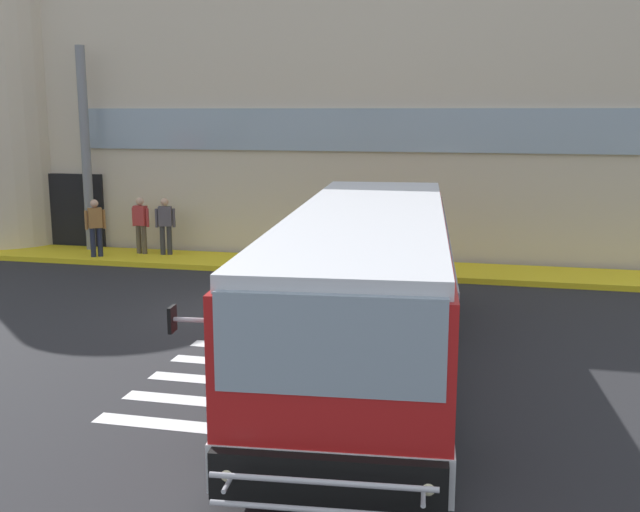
% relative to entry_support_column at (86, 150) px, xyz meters
% --- Properties ---
extents(ground_plane, '(80.00, 90.00, 0.02)m').
position_rel_entry_support_column_xyz_m(ground_plane, '(6.75, -5.40, -3.20)').
color(ground_plane, '#232326').
rests_on(ground_plane, ground).
extents(bay_paint_stripes, '(4.40, 3.96, 0.01)m').
position_rel_entry_support_column_xyz_m(bay_paint_stripes, '(8.75, -9.60, -3.18)').
color(bay_paint_stripes, silver).
rests_on(bay_paint_stripes, ground).
extents(terminal_building, '(23.75, 13.80, 8.49)m').
position_rel_entry_support_column_xyz_m(terminal_building, '(6.05, 6.23, 1.05)').
color(terminal_building, beige).
rests_on(terminal_building, ground).
extents(boarding_curb, '(25.95, 2.00, 0.15)m').
position_rel_entry_support_column_xyz_m(boarding_curb, '(6.75, -0.60, -3.11)').
color(boarding_curb, yellow).
rests_on(boarding_curb, ground).
extents(entry_support_column, '(0.28, 0.28, 6.08)m').
position_rel_entry_support_column_xyz_m(entry_support_column, '(0.00, 0.00, 0.00)').
color(entry_support_column, slate).
rests_on(entry_support_column, boarding_curb).
extents(bus_main_foreground, '(3.49, 11.20, 2.70)m').
position_rel_entry_support_column_xyz_m(bus_main_foreground, '(9.97, -8.36, -1.85)').
color(bus_main_foreground, red).
rests_on(bus_main_foreground, ground).
extents(passenger_near_column, '(0.49, 0.40, 1.68)m').
position_rel_entry_support_column_xyz_m(passenger_near_column, '(0.80, -1.09, -2.11)').
color(passenger_near_column, '#1E2338').
rests_on(passenger_near_column, boarding_curb).
extents(passenger_by_doorway, '(0.58, 0.29, 1.68)m').
position_rel_entry_support_column_xyz_m(passenger_by_doorway, '(1.86, -0.35, -2.11)').
color(passenger_by_doorway, '#4C4233').
rests_on(passenger_by_doorway, boarding_curb).
extents(passenger_at_curb_edge, '(0.57, 0.45, 1.68)m').
position_rel_entry_support_column_xyz_m(passenger_at_curb_edge, '(2.63, -0.30, -2.07)').
color(passenger_at_curb_edge, '#2D2D33').
rests_on(passenger_at_curb_edge, boarding_curb).
extents(safety_bollard_yellow, '(0.18, 0.18, 0.90)m').
position_rel_entry_support_column_xyz_m(safety_bollard_yellow, '(6.65, -1.80, -2.74)').
color(safety_bollard_yellow, yellow).
rests_on(safety_bollard_yellow, ground).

